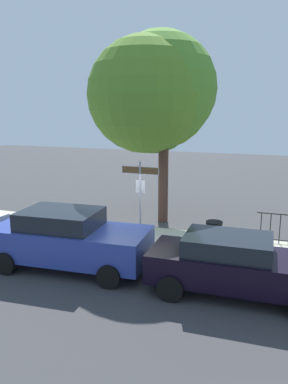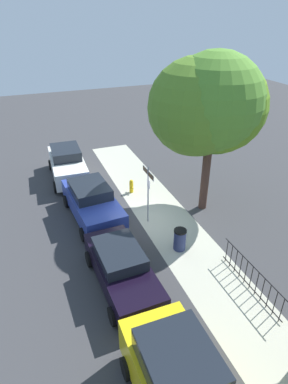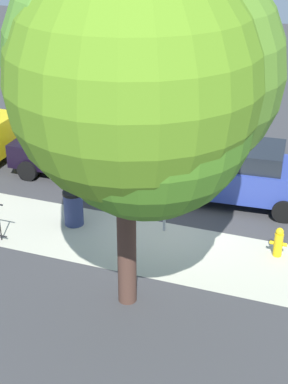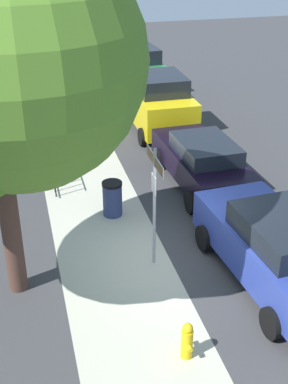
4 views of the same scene
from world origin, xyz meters
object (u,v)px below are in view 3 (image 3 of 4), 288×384
object	(u,v)px
fire_hydrant	(278,242)
car_black	(84,152)
car_blue	(234,172)
trash_bin	(73,208)
shade_tree	(144,76)
street_sign	(165,161)

from	to	relation	value
fire_hydrant	car_black	bearing A→B (deg)	-22.02
car_blue	fire_hydrant	size ratio (longest dim) A/B	6.07
fire_hydrant	car_blue	bearing A→B (deg)	-57.04
trash_bin	car_black	bearing A→B (deg)	-70.06
car_blue	shade_tree	bearing A→B (deg)	78.87
fire_hydrant	trash_bin	size ratio (longest dim) A/B	0.80
shade_tree	car_black	xyz separation A→B (m)	(4.11, -5.75, -4.33)
car_blue	fire_hydrant	bearing A→B (deg)	118.76
street_sign	fire_hydrant	xyz separation A→B (m)	(-3.01, 0.20, -1.63)
shade_tree	fire_hydrant	xyz separation A→B (m)	(-2.38, -3.12, -4.73)
trash_bin	shade_tree	bearing A→B (deg)	137.17
fire_hydrant	shade_tree	bearing A→B (deg)	52.70
street_sign	trash_bin	distance (m)	2.89
street_sign	car_blue	distance (m)	2.97
car_black	trash_bin	bearing A→B (deg)	107.95
car_black	fire_hydrant	bearing A→B (deg)	155.98
shade_tree	car_black	distance (m)	8.28
shade_tree	car_blue	size ratio (longest dim) A/B	1.61
car_blue	car_black	bearing A→B (deg)	-4.50
car_blue	fire_hydrant	xyz separation A→B (m)	(-1.68, 2.60, -0.50)
street_sign	car_blue	world-z (taller)	street_sign
shade_tree	fire_hydrant	world-z (taller)	shade_tree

